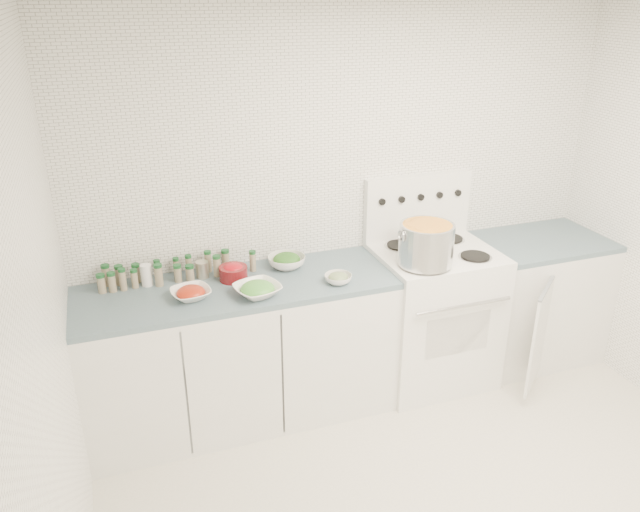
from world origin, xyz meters
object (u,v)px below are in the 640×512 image
Objects in this scene: stock_pot at (426,242)px; bowl_snowpea at (257,289)px; bowl_tomato at (191,293)px; stove at (431,311)px.

stock_pot reaches higher than bowl_snowpea.
stove is at bearing 2.40° from bowl_tomato.
stock_pot is at bearing -135.81° from stove.
bowl_tomato is (-1.40, 0.11, -0.15)m from stock_pot.
stove is 0.64m from stock_pot.
bowl_tomato is 0.80× the size of bowl_snowpea.
stock_pot is 1.05m from bowl_snowpea.
stock_pot reaches higher than bowl_tomato.
stove is 1.31m from bowl_snowpea.
stock_pot is 1.40× the size of bowl_tomato.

